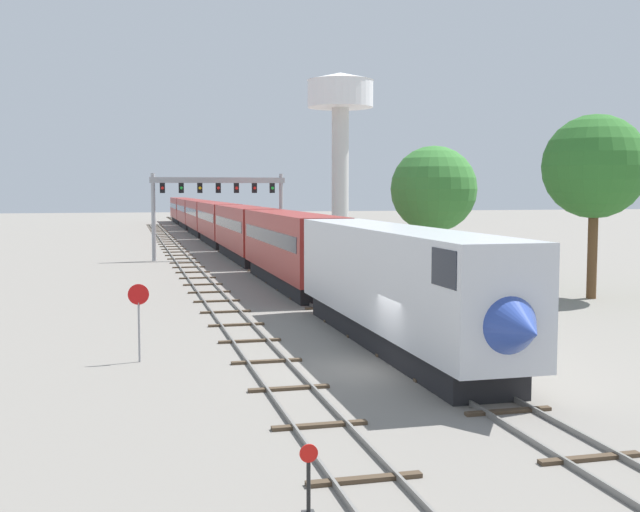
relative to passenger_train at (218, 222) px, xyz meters
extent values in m
plane|color=gray|center=(-2.00, -65.36, -2.61)|extent=(400.00, 400.00, 0.00)
cube|color=slate|center=(-0.72, -5.36, -2.53)|extent=(0.07, 200.00, 0.16)
cube|color=slate|center=(0.72, -5.36, -2.53)|extent=(0.07, 200.00, 0.16)
cube|color=#473828|center=(0.00, -75.36, -2.56)|extent=(2.60, 0.24, 0.10)
cube|color=#473828|center=(0.00, -71.36, -2.56)|extent=(2.60, 0.24, 0.10)
cube|color=#473828|center=(0.00, -67.36, -2.56)|extent=(2.60, 0.24, 0.10)
cube|color=#473828|center=(0.00, -63.36, -2.56)|extent=(2.60, 0.24, 0.10)
cube|color=#473828|center=(0.00, -59.36, -2.56)|extent=(2.60, 0.24, 0.10)
cube|color=#473828|center=(0.00, -55.36, -2.56)|extent=(2.60, 0.24, 0.10)
cube|color=#473828|center=(0.00, -51.36, -2.56)|extent=(2.60, 0.24, 0.10)
cube|color=#473828|center=(0.00, -47.36, -2.56)|extent=(2.60, 0.24, 0.10)
cube|color=#473828|center=(0.00, -43.36, -2.56)|extent=(2.60, 0.24, 0.10)
cube|color=#473828|center=(0.00, -39.36, -2.56)|extent=(2.60, 0.24, 0.10)
cube|color=#473828|center=(0.00, -35.36, -2.56)|extent=(2.60, 0.24, 0.10)
cube|color=#473828|center=(0.00, -31.36, -2.56)|extent=(2.60, 0.24, 0.10)
cube|color=#473828|center=(0.00, -27.36, -2.56)|extent=(2.60, 0.24, 0.10)
cube|color=#473828|center=(0.00, -23.36, -2.56)|extent=(2.60, 0.24, 0.10)
cube|color=#473828|center=(0.00, -19.36, -2.56)|extent=(2.60, 0.24, 0.10)
cube|color=#473828|center=(0.00, -15.36, -2.56)|extent=(2.60, 0.24, 0.10)
cube|color=#473828|center=(0.00, -11.36, -2.56)|extent=(2.60, 0.24, 0.10)
cube|color=#473828|center=(0.00, -7.36, -2.56)|extent=(2.60, 0.24, 0.10)
cube|color=#473828|center=(0.00, -3.36, -2.56)|extent=(2.60, 0.24, 0.10)
cube|color=#473828|center=(0.00, 0.64, -2.56)|extent=(2.60, 0.24, 0.10)
cube|color=#473828|center=(0.00, 4.64, -2.56)|extent=(2.60, 0.24, 0.10)
cube|color=#473828|center=(0.00, 8.64, -2.56)|extent=(2.60, 0.24, 0.10)
cube|color=#473828|center=(0.00, 12.64, -2.56)|extent=(2.60, 0.24, 0.10)
cube|color=#473828|center=(0.00, 16.64, -2.56)|extent=(2.60, 0.24, 0.10)
cube|color=#473828|center=(0.00, 20.64, -2.56)|extent=(2.60, 0.24, 0.10)
cube|color=#473828|center=(0.00, 24.64, -2.56)|extent=(2.60, 0.24, 0.10)
cube|color=#473828|center=(0.00, 28.64, -2.56)|extent=(2.60, 0.24, 0.10)
cube|color=#473828|center=(0.00, 32.64, -2.56)|extent=(2.60, 0.24, 0.10)
cube|color=#473828|center=(0.00, 36.64, -2.56)|extent=(2.60, 0.24, 0.10)
cube|color=#473828|center=(0.00, 40.64, -2.56)|extent=(2.60, 0.24, 0.10)
cube|color=#473828|center=(0.00, 44.64, -2.56)|extent=(2.60, 0.24, 0.10)
cube|color=#473828|center=(0.00, 48.64, -2.56)|extent=(2.60, 0.24, 0.10)
cube|color=#473828|center=(0.00, 52.64, -2.56)|extent=(2.60, 0.24, 0.10)
cube|color=#473828|center=(0.00, 56.64, -2.56)|extent=(2.60, 0.24, 0.10)
cube|color=#473828|center=(0.00, 60.64, -2.56)|extent=(2.60, 0.24, 0.10)
cube|color=#473828|center=(0.00, 64.64, -2.56)|extent=(2.60, 0.24, 0.10)
cube|color=#473828|center=(0.00, 68.64, -2.56)|extent=(2.60, 0.24, 0.10)
cube|color=#473828|center=(0.00, 72.64, -2.56)|extent=(2.60, 0.24, 0.10)
cube|color=#473828|center=(0.00, 76.64, -2.56)|extent=(2.60, 0.24, 0.10)
cube|color=#473828|center=(0.00, 80.64, -2.56)|extent=(2.60, 0.24, 0.10)
cube|color=#473828|center=(0.00, 84.64, -2.56)|extent=(2.60, 0.24, 0.10)
cube|color=#473828|center=(0.00, 88.64, -2.56)|extent=(2.60, 0.24, 0.10)
cube|color=#473828|center=(0.00, 92.64, -2.56)|extent=(2.60, 0.24, 0.10)
cube|color=slate|center=(-6.22, -25.36, -2.53)|extent=(0.07, 160.00, 0.16)
cube|color=slate|center=(-4.78, -25.36, -2.53)|extent=(0.07, 160.00, 0.16)
cube|color=#473828|center=(-5.50, -75.36, -2.56)|extent=(2.60, 0.24, 0.10)
cube|color=#473828|center=(-5.50, -71.36, -2.56)|extent=(2.60, 0.24, 0.10)
cube|color=#473828|center=(-5.50, -67.36, -2.56)|extent=(2.60, 0.24, 0.10)
cube|color=#473828|center=(-5.50, -63.36, -2.56)|extent=(2.60, 0.24, 0.10)
cube|color=#473828|center=(-5.50, -59.36, -2.56)|extent=(2.60, 0.24, 0.10)
cube|color=#473828|center=(-5.50, -55.36, -2.56)|extent=(2.60, 0.24, 0.10)
cube|color=#473828|center=(-5.50, -51.36, -2.56)|extent=(2.60, 0.24, 0.10)
cube|color=#473828|center=(-5.50, -47.36, -2.56)|extent=(2.60, 0.24, 0.10)
cube|color=#473828|center=(-5.50, -43.36, -2.56)|extent=(2.60, 0.24, 0.10)
cube|color=#473828|center=(-5.50, -39.36, -2.56)|extent=(2.60, 0.24, 0.10)
cube|color=#473828|center=(-5.50, -35.36, -2.56)|extent=(2.60, 0.24, 0.10)
cube|color=#473828|center=(-5.50, -31.36, -2.56)|extent=(2.60, 0.24, 0.10)
cube|color=#473828|center=(-5.50, -27.36, -2.56)|extent=(2.60, 0.24, 0.10)
cube|color=#473828|center=(-5.50, -23.36, -2.56)|extent=(2.60, 0.24, 0.10)
cube|color=#473828|center=(-5.50, -19.36, -2.56)|extent=(2.60, 0.24, 0.10)
cube|color=#473828|center=(-5.50, -15.36, -2.56)|extent=(2.60, 0.24, 0.10)
cube|color=#473828|center=(-5.50, -11.36, -2.56)|extent=(2.60, 0.24, 0.10)
cube|color=#473828|center=(-5.50, -7.36, -2.56)|extent=(2.60, 0.24, 0.10)
cube|color=#473828|center=(-5.50, -3.36, -2.56)|extent=(2.60, 0.24, 0.10)
cube|color=#473828|center=(-5.50, 0.64, -2.56)|extent=(2.60, 0.24, 0.10)
cube|color=#473828|center=(-5.50, 4.64, -2.56)|extent=(2.60, 0.24, 0.10)
cube|color=#473828|center=(-5.50, 8.64, -2.56)|extent=(2.60, 0.24, 0.10)
cube|color=#473828|center=(-5.50, 12.64, -2.56)|extent=(2.60, 0.24, 0.10)
cube|color=#473828|center=(-5.50, 16.64, -2.56)|extent=(2.60, 0.24, 0.10)
cube|color=#473828|center=(-5.50, 20.64, -2.56)|extent=(2.60, 0.24, 0.10)
cube|color=#473828|center=(-5.50, 24.64, -2.56)|extent=(2.60, 0.24, 0.10)
cube|color=#473828|center=(-5.50, 28.64, -2.56)|extent=(2.60, 0.24, 0.10)
cube|color=#473828|center=(-5.50, 32.64, -2.56)|extent=(2.60, 0.24, 0.10)
cube|color=#473828|center=(-5.50, 36.64, -2.56)|extent=(2.60, 0.24, 0.10)
cube|color=#473828|center=(-5.50, 40.64, -2.56)|extent=(2.60, 0.24, 0.10)
cube|color=#473828|center=(-5.50, 44.64, -2.56)|extent=(2.60, 0.24, 0.10)
cube|color=#473828|center=(-5.50, 48.64, -2.56)|extent=(2.60, 0.24, 0.10)
cube|color=#473828|center=(-5.50, 52.64, -2.56)|extent=(2.60, 0.24, 0.10)
cube|color=silver|center=(0.00, -61.66, 0.29)|extent=(3.00, 19.39, 3.80)
cone|color=#2D479E|center=(0.00, -71.56, -0.11)|extent=(2.88, 2.60, 2.88)
cube|color=black|center=(0.00, -70.16, 1.43)|extent=(3.04, 1.80, 1.10)
cube|color=black|center=(0.00, -61.66, -2.11)|extent=(2.52, 17.46, 1.00)
cube|color=maroon|center=(0.00, -41.26, 0.29)|extent=(3.00, 19.39, 3.80)
cube|color=black|center=(0.00, -41.26, 0.69)|extent=(3.04, 17.84, 0.90)
cube|color=black|center=(0.00, -41.26, -2.11)|extent=(2.52, 17.46, 1.00)
cube|color=maroon|center=(0.00, -20.87, 0.29)|extent=(3.00, 19.39, 3.80)
cube|color=black|center=(0.00, -20.87, 0.69)|extent=(3.04, 17.84, 0.90)
cube|color=black|center=(0.00, -20.87, -2.11)|extent=(2.52, 17.46, 1.00)
cube|color=maroon|center=(0.00, -0.48, 0.29)|extent=(3.00, 19.39, 3.80)
cube|color=black|center=(0.00, -0.48, 0.69)|extent=(3.04, 17.84, 0.90)
cube|color=black|center=(0.00, -0.48, -2.11)|extent=(2.52, 17.46, 1.00)
cube|color=maroon|center=(0.00, 19.92, 0.29)|extent=(3.00, 19.39, 3.80)
cube|color=black|center=(0.00, 19.92, 0.69)|extent=(3.04, 17.84, 0.90)
cube|color=black|center=(0.00, 19.92, -2.11)|extent=(2.52, 17.46, 1.00)
cube|color=maroon|center=(0.00, 40.31, 0.29)|extent=(3.00, 19.39, 3.80)
cube|color=black|center=(0.00, 40.31, 0.69)|extent=(3.04, 17.84, 0.90)
cube|color=black|center=(0.00, 40.31, -2.11)|extent=(2.52, 17.46, 1.00)
cube|color=maroon|center=(0.00, 60.71, 0.29)|extent=(3.00, 19.39, 3.80)
cube|color=black|center=(0.00, 60.71, 0.69)|extent=(3.04, 17.84, 0.90)
cube|color=black|center=(0.00, 60.71, -2.11)|extent=(2.52, 17.46, 1.00)
cylinder|color=#999BA0|center=(-8.00, -20.59, 1.27)|extent=(0.36, 0.36, 7.77)
cylinder|color=#999BA0|center=(3.50, -20.59, 1.27)|extent=(0.36, 0.36, 7.77)
cube|color=#999BA0|center=(-2.25, -20.59, 4.56)|extent=(12.10, 0.36, 0.50)
cube|color=black|center=(-7.18, -20.54, 3.86)|extent=(0.44, 0.32, 0.90)
sphere|color=red|center=(-7.18, -20.73, 3.86)|extent=(0.28, 0.28, 0.28)
cube|color=black|center=(-5.54, -20.54, 3.86)|extent=(0.44, 0.32, 0.90)
sphere|color=green|center=(-5.54, -20.73, 3.86)|extent=(0.28, 0.28, 0.28)
cube|color=black|center=(-3.89, -20.54, 3.86)|extent=(0.44, 0.32, 0.90)
sphere|color=yellow|center=(-3.89, -20.73, 3.86)|extent=(0.28, 0.28, 0.28)
cube|color=black|center=(-2.25, -20.54, 3.86)|extent=(0.44, 0.32, 0.90)
sphere|color=red|center=(-2.25, -20.73, 3.86)|extent=(0.28, 0.28, 0.28)
cube|color=black|center=(-0.61, -20.54, 3.86)|extent=(0.44, 0.32, 0.90)
sphere|color=red|center=(-0.61, -20.73, 3.86)|extent=(0.28, 0.28, 0.28)
cube|color=black|center=(1.04, -20.54, 3.86)|extent=(0.44, 0.32, 0.90)
sphere|color=red|center=(1.04, -20.73, 3.86)|extent=(0.28, 0.28, 0.28)
cube|color=black|center=(2.68, -20.54, 3.86)|extent=(0.44, 0.32, 0.90)
sphere|color=green|center=(2.68, -20.73, 3.86)|extent=(0.28, 0.28, 0.28)
cylinder|color=beige|center=(21.66, 24.65, 6.79)|extent=(2.60, 2.60, 18.80)
cylinder|color=white|center=(21.66, 24.65, 18.21)|extent=(9.96, 9.96, 4.04)
cone|color=white|center=(21.66, 24.65, 20.83)|extent=(10.16, 10.16, 1.20)
cylinder|color=black|center=(-7.10, -76.89, -2.06)|extent=(0.08, 0.08, 1.10)
cylinder|color=red|center=(-7.10, -76.91, -1.33)|extent=(0.36, 0.03, 0.36)
cylinder|color=gray|center=(-10.00, -62.10, -1.51)|extent=(0.08, 0.08, 2.20)
cylinder|color=red|center=(-10.00, -62.12, -0.11)|extent=(0.76, 0.03, 0.76)
cylinder|color=brown|center=(10.53, -39.95, -0.49)|extent=(0.56, 0.56, 4.25)
sphere|color=#387A33|center=(10.53, -39.95, 3.74)|extent=(6.03, 6.03, 6.03)
cylinder|color=brown|center=(15.79, -51.21, 0.16)|extent=(0.56, 0.56, 5.55)
sphere|color=#2D6B28|center=(15.79, -51.21, 5.02)|extent=(5.97, 5.97, 5.97)
camera|label=1|loc=(-10.40, -91.02, 3.67)|focal=43.82mm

